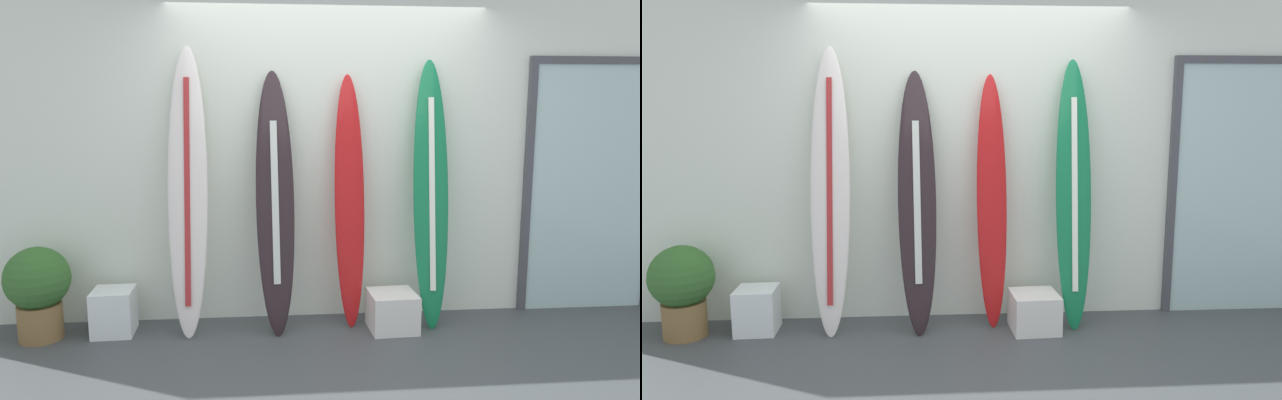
{
  "view_description": "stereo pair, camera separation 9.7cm",
  "coord_description": "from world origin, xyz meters",
  "views": [
    {
      "loc": [
        -0.48,
        -3.33,
        1.69
      ],
      "look_at": [
        -0.09,
        0.95,
        1.01
      ],
      "focal_mm": 31.8,
      "sensor_mm": 36.0,
      "label": 1
    },
    {
      "loc": [
        -0.39,
        -3.33,
        1.69
      ],
      "look_at": [
        -0.09,
        0.95,
        1.01
      ],
      "focal_mm": 31.8,
      "sensor_mm": 36.0,
      "label": 2
    }
  ],
  "objects": [
    {
      "name": "surfboard_crimson",
      "position": [
        0.15,
        1.01,
        0.99
      ],
      "size": [
        0.25,
        0.34,
        1.98
      ],
      "color": "red",
      "rests_on": "ground"
    },
    {
      "name": "ground",
      "position": [
        0.0,
        0.0,
        -0.02
      ],
      "size": [
        8.0,
        8.0,
        0.04
      ],
      "primitive_type": "cube",
      "color": "#424748"
    },
    {
      "name": "display_block_center",
      "position": [
        0.46,
        0.83,
        0.15
      ],
      "size": [
        0.37,
        0.37,
        0.3
      ],
      "color": "white",
      "rests_on": "ground"
    },
    {
      "name": "display_block_left",
      "position": [
        -1.67,
        0.94,
        0.17
      ],
      "size": [
        0.31,
        0.31,
        0.35
      ],
      "color": "white",
      "rests_on": "ground"
    },
    {
      "name": "wall_back",
      "position": [
        0.0,
        1.3,
        1.4
      ],
      "size": [
        7.2,
        0.2,
        2.8
      ],
      "primitive_type": "cube",
      "color": "silver",
      "rests_on": "ground"
    },
    {
      "name": "potted_plant",
      "position": [
        -2.19,
        0.88,
        0.4
      ],
      "size": [
        0.47,
        0.47,
        0.7
      ],
      "color": "olive",
      "rests_on": "ground"
    },
    {
      "name": "surfboard_emerald",
      "position": [
        0.78,
        0.95,
        1.04
      ],
      "size": [
        0.3,
        0.43,
        2.09
      ],
      "color": "#147545",
      "rests_on": "ground"
    },
    {
      "name": "surfboard_ivory",
      "position": [
        -1.09,
        0.96,
        1.09
      ],
      "size": [
        0.3,
        0.45,
        2.18
      ],
      "color": "silver",
      "rests_on": "ground"
    },
    {
      "name": "surfboard_charcoal",
      "position": [
        -0.43,
        0.95,
        1.0
      ],
      "size": [
        0.32,
        0.49,
        2.0
      ],
      "color": "black",
      "rests_on": "ground"
    },
    {
      "name": "glass_door",
      "position": [
        2.22,
        1.18,
        1.1
      ],
      "size": [
        1.17,
        0.06,
        2.13
      ],
      "color": "silver",
      "rests_on": "ground"
    }
  ]
}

